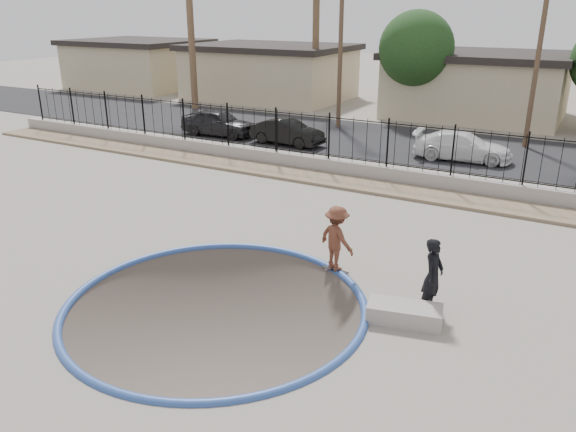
# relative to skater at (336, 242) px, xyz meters

# --- Properties ---
(ground) EXTENTS (120.00, 120.00, 2.20)m
(ground) POSITION_rel_skater_xyz_m (-1.67, 10.04, -1.95)
(ground) COLOR gray
(ground) RESTS_ON ground
(bowl_pit) EXTENTS (6.84, 6.84, 1.80)m
(bowl_pit) POSITION_rel_skater_xyz_m (-1.67, -2.96, -0.85)
(bowl_pit) COLOR #463E36
(bowl_pit) RESTS_ON ground
(coping_ring) EXTENTS (7.04, 7.04, 0.20)m
(coping_ring) POSITION_rel_skater_xyz_m (-1.67, -2.96, -0.85)
(coping_ring) COLOR #2C4B90
(coping_ring) RESTS_ON ground
(rock_strip) EXTENTS (42.00, 1.60, 0.11)m
(rock_strip) POSITION_rel_skater_xyz_m (-1.67, 7.24, -0.80)
(rock_strip) COLOR #887659
(rock_strip) RESTS_ON ground
(retaining_wall) EXTENTS (42.00, 0.45, 0.60)m
(retaining_wall) POSITION_rel_skater_xyz_m (-1.67, 8.34, -0.55)
(retaining_wall) COLOR gray
(retaining_wall) RESTS_ON ground
(fence) EXTENTS (40.00, 0.04, 1.80)m
(fence) POSITION_rel_skater_xyz_m (-1.67, 8.34, 0.65)
(fence) COLOR black
(fence) RESTS_ON retaining_wall
(street) EXTENTS (90.00, 8.00, 0.04)m
(street) POSITION_rel_skater_xyz_m (-1.67, 15.04, -0.83)
(street) COLOR black
(street) RESTS_ON ground
(house_west_far) EXTENTS (10.60, 8.60, 3.90)m
(house_west_far) POSITION_rel_skater_xyz_m (-29.67, 24.54, 1.12)
(house_west_far) COLOR tan
(house_west_far) RESTS_ON ground
(house_west) EXTENTS (11.60, 8.60, 3.90)m
(house_west) POSITION_rel_skater_xyz_m (-16.67, 24.54, 1.12)
(house_west) COLOR tan
(house_west) RESTS_ON ground
(house_center) EXTENTS (10.60, 8.60, 3.90)m
(house_center) POSITION_rel_skater_xyz_m (-1.67, 24.54, 1.12)
(house_center) COLOR tan
(house_center) RESTS_ON ground
(palm_mid) EXTENTS (2.30, 2.30, 9.30)m
(palm_mid) POSITION_rel_skater_xyz_m (-11.67, 22.04, 5.84)
(palm_mid) COLOR brown
(palm_mid) RESTS_ON ground
(utility_pole_left) EXTENTS (1.70, 0.24, 9.00)m
(utility_pole_left) POSITION_rel_skater_xyz_m (-7.67, 17.04, 3.85)
(utility_pole_left) COLOR #473323
(utility_pole_left) RESTS_ON ground
(utility_pole_mid) EXTENTS (1.70, 0.24, 9.50)m
(utility_pole_mid) POSITION_rel_skater_xyz_m (2.33, 17.04, 4.10)
(utility_pole_mid) COLOR #473323
(utility_pole_mid) RESTS_ON ground
(street_tree_left) EXTENTS (4.32, 4.32, 6.36)m
(street_tree_left) POSITION_rel_skater_xyz_m (-4.67, 21.04, 3.34)
(street_tree_left) COLOR #473323
(street_tree_left) RESTS_ON ground
(skater) EXTENTS (1.26, 1.00, 1.70)m
(skater) POSITION_rel_skater_xyz_m (0.00, 0.00, 0.00)
(skater) COLOR brown
(skater) RESTS_ON ground
(skateboard) EXTENTS (0.76, 0.33, 0.06)m
(skateboard) POSITION_rel_skater_xyz_m (0.00, 0.00, -0.80)
(skateboard) COLOR black
(skateboard) RESTS_ON ground
(videographer) EXTENTS (0.49, 0.68, 1.74)m
(videographer) POSITION_rel_skater_xyz_m (2.69, -0.74, 0.02)
(videographer) COLOR black
(videographer) RESTS_ON ground
(concrete_ledge) EXTENTS (1.72, 1.04, 0.40)m
(concrete_ledge) POSITION_rel_skater_xyz_m (2.33, -1.51, -0.65)
(concrete_ledge) COLOR gray
(concrete_ledge) RESTS_ON ground
(car_a) EXTENTS (4.12, 1.84, 1.38)m
(car_a) POSITION_rel_skater_xyz_m (-12.26, 11.88, -0.13)
(car_a) COLOR black
(car_a) RESTS_ON street
(car_b) EXTENTS (3.82, 1.52, 1.23)m
(car_b) POSITION_rel_skater_xyz_m (-8.07, 11.83, -0.20)
(car_b) COLOR black
(car_b) RESTS_ON street
(car_c) EXTENTS (4.41, 2.14, 1.24)m
(car_c) POSITION_rel_skater_xyz_m (0.20, 13.02, -0.20)
(car_c) COLOR white
(car_c) RESTS_ON street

